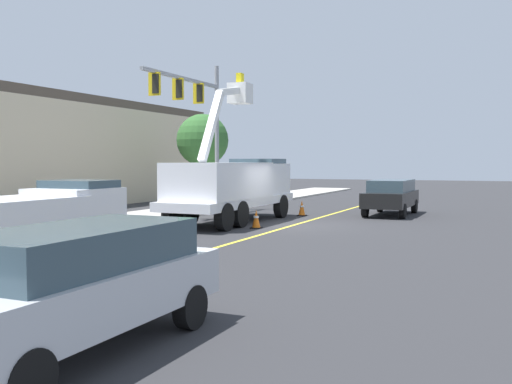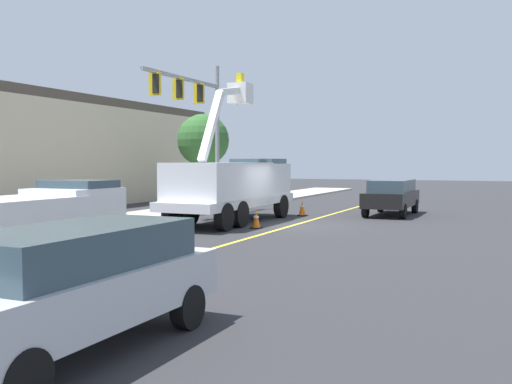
# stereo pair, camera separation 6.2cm
# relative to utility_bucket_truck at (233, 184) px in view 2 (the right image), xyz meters

# --- Properties ---
(ground) EXTENTS (120.00, 120.00, 0.00)m
(ground) POSITION_rel_utility_bucket_truck_xyz_m (-0.29, -2.76, -1.60)
(ground) COLOR #2D2D30
(sidewalk_far_side) EXTENTS (60.10, 6.41, 0.12)m
(sidewalk_far_side) POSITION_rel_utility_bucket_truck_xyz_m (0.06, 4.50, -1.54)
(sidewalk_far_side) COLOR #B2ADA3
(sidewalk_far_side) RESTS_ON ground
(lane_centre_stripe) EXTENTS (49.95, 2.51, 0.01)m
(lane_centre_stripe) POSITION_rel_utility_bucket_truck_xyz_m (-0.29, -2.76, -1.60)
(lane_centre_stripe) COLOR yellow
(lane_centre_stripe) RESTS_ON ground
(utility_bucket_truck) EXTENTS (8.31, 2.90, 6.51)m
(utility_bucket_truck) POSITION_rel_utility_bucket_truck_xyz_m (0.00, 0.00, 0.00)
(utility_bucket_truck) COLOR white
(utility_bucket_truck) RESTS_ON ground
(service_pickup_truck) EXTENTS (5.69, 2.40, 2.06)m
(service_pickup_truck) POSITION_rel_utility_bucket_truck_xyz_m (-10.90, 0.50, -0.48)
(service_pickup_truck) COLOR white
(service_pickup_truck) RESTS_ON ground
(passing_minivan) EXTENTS (4.88, 2.13, 1.69)m
(passing_minivan) POSITION_rel_utility_bucket_truck_xyz_m (5.76, -5.76, -0.63)
(passing_minivan) COLOR black
(passing_minivan) RESTS_ON ground
(trailing_sedan) EXTENTS (4.88, 2.13, 1.69)m
(trailing_sedan) POSITION_rel_utility_bucket_truck_xyz_m (-16.09, -4.74, -0.63)
(trailing_sedan) COLOR silver
(trailing_sedan) RESTS_ON ground
(traffic_cone_mid_front) EXTENTS (0.40, 0.40, 0.78)m
(traffic_cone_mid_front) POSITION_rel_utility_bucket_truck_xyz_m (-8.33, -1.65, -1.22)
(traffic_cone_mid_front) COLOR black
(traffic_cone_mid_front) RESTS_ON ground
(traffic_cone_mid_rear) EXTENTS (0.40, 0.40, 0.71)m
(traffic_cone_mid_rear) POSITION_rel_utility_bucket_truck_xyz_m (-1.77, -1.75, -1.25)
(traffic_cone_mid_rear) COLOR black
(traffic_cone_mid_rear) RESTS_ON ground
(traffic_cone_trailing) EXTENTS (0.40, 0.40, 0.73)m
(traffic_cone_trailing) POSITION_rel_utility_bucket_truck_xyz_m (3.79, -1.90, -1.24)
(traffic_cone_trailing) COLOR black
(traffic_cone_trailing) RESTS_ON ground
(traffic_signal_mast) EXTENTS (6.82, 0.75, 7.56)m
(traffic_signal_mast) POSITION_rel_utility_bucket_truck_xyz_m (3.15, 3.33, 3.56)
(traffic_signal_mast) COLOR gray
(traffic_signal_mast) RESTS_ON ground
(commercial_building_backdrop) EXTENTS (22.80, 9.55, 6.24)m
(commercial_building_backdrop) POSITION_rel_utility_bucket_truck_xyz_m (5.60, 14.41, 1.52)
(commercial_building_backdrop) COLOR beige
(commercial_building_backdrop) RESTS_ON ground
(street_tree_right) EXTENTS (3.10, 3.10, 5.40)m
(street_tree_right) POSITION_rel_utility_bucket_truck_xyz_m (8.66, 5.75, 2.22)
(street_tree_right) COLOR brown
(street_tree_right) RESTS_ON ground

